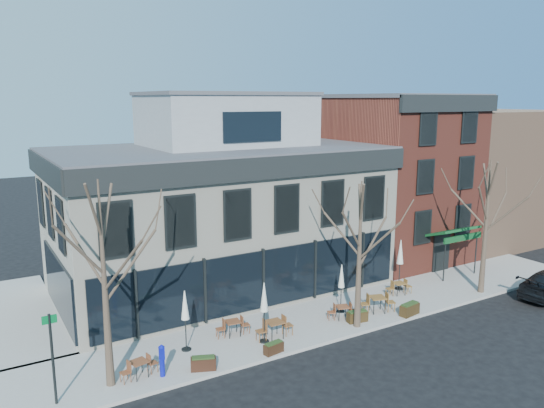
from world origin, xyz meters
TOP-DOWN VIEW (x-y plane):
  - ground at (0.00, 0.00)m, footprint 120.00×120.00m
  - sidewalk_front at (3.25, -2.15)m, footprint 33.50×4.70m
  - sidewalk_side at (-11.25, 6.00)m, footprint 4.50×12.00m
  - corner_building at (0.07, 5.07)m, footprint 18.39×10.39m
  - red_brick_building at (13.00, 4.98)m, footprint 8.20×11.78m
  - bg_building at (23.00, 6.00)m, footprint 12.00×12.00m
  - tree_corner at (-8.49, -3.20)m, footprint 3.93×3.98m
  - tree_mid at (3.01, -3.90)m, footprint 3.50×3.55m
  - tree_right at (12.01, -3.90)m, footprint 3.72×3.77m
  - sign_pole at (-10.50, -3.50)m, footprint 0.50×0.10m
  - call_box at (-6.59, -3.61)m, footprint 0.27×0.27m
  - cafe_set_0 at (-7.39, -3.22)m, footprint 1.60×0.73m
  - cafe_set_1 at (-2.56, -1.75)m, footprint 1.66×0.73m
  - cafe_set_2 at (-1.05, -2.95)m, footprint 1.85×0.77m
  - cafe_set_3 at (2.92, -2.86)m, footprint 1.57×0.90m
  - cafe_set_4 at (5.00, -3.09)m, footprint 1.93×1.09m
  - cafe_set_5 at (7.72, -1.82)m, footprint 1.62×0.74m
  - umbrella_0 at (-4.96, -2.01)m, footprint 0.43×0.43m
  - umbrella_1 at (-1.66, -3.06)m, footprint 0.44×0.44m
  - umbrella_3 at (3.41, -2.11)m, footprint 0.40×0.40m
  - umbrella_4 at (8.32, -1.21)m, footprint 0.47×0.47m
  - planter_0 at (-5.01, -3.97)m, footprint 1.09×0.76m
  - planter_1 at (-1.85, -4.20)m, footprint 0.93×0.49m
  - planter_2 at (3.34, -3.50)m, footprint 1.07×0.57m
  - planter_3 at (6.15, -4.20)m, footprint 1.18×0.62m

SIDE VIEW (x-z plane):
  - ground at x=0.00m, z-range 0.00..0.00m
  - sidewalk_front at x=3.25m, z-range 0.00..0.15m
  - sidewalk_side at x=-11.25m, z-range 0.00..0.15m
  - planter_1 at x=-1.85m, z-range 0.15..0.65m
  - planter_0 at x=-5.01m, z-range 0.15..0.71m
  - planter_2 at x=3.34m, z-range 0.15..0.72m
  - planter_3 at x=6.15m, z-range 0.15..0.77m
  - cafe_set_3 at x=2.92m, z-range 0.16..0.97m
  - cafe_set_0 at x=-7.39m, z-range 0.16..0.98m
  - cafe_set_5 at x=7.72m, z-range 0.16..0.99m
  - cafe_set_1 at x=-2.56m, z-range 0.16..1.02m
  - cafe_set_2 at x=-1.05m, z-range 0.16..1.14m
  - cafe_set_4 at x=5.00m, z-range 0.16..1.16m
  - call_box at x=-6.59m, z-range 0.19..1.53m
  - umbrella_3 at x=3.41m, z-range 0.67..3.19m
  - umbrella_0 at x=-4.96m, z-range 0.71..3.41m
  - sign_pole at x=-10.50m, z-range 0.37..3.77m
  - umbrella_1 at x=-1.66m, z-range 0.72..3.50m
  - umbrella_4 at x=8.32m, z-range 0.75..3.66m
  - tree_mid at x=3.01m, z-range 0.27..7.31m
  - tree_right at x=12.01m, z-range 0.28..7.76m
  - tree_corner at x=-8.49m, z-range 0.29..8.21m
  - corner_building at x=0.07m, z-range -0.83..10.27m
  - bg_building at x=23.00m, z-range 0.00..10.00m
  - red_brick_building at x=13.00m, z-range 0.05..11.22m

